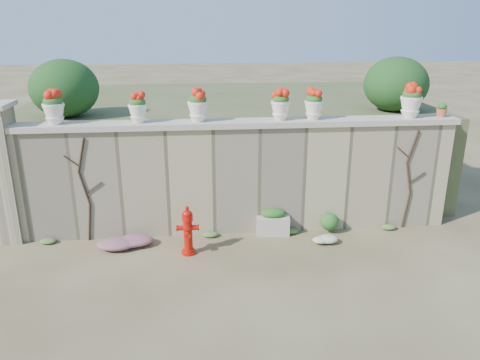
{
  "coord_description": "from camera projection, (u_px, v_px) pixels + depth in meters",
  "views": [
    {
      "loc": [
        -0.71,
        -6.34,
        3.75
      ],
      "look_at": [
        0.04,
        1.4,
        1.12
      ],
      "focal_mm": 35.0,
      "sensor_mm": 36.0,
      "label": 1
    }
  ],
  "objects": [
    {
      "name": "vine_right",
      "position": [
        409.0,
        178.0,
        8.71
      ],
      "size": [
        0.6,
        0.04,
        1.91
      ],
      "color": "black",
      "rests_on": "ground"
    },
    {
      "name": "urn_pot_0",
      "position": [
        54.0,
        108.0,
        7.9
      ],
      "size": [
        0.36,
        0.36,
        0.57
      ],
      "color": "white",
      "rests_on": "wall_cap"
    },
    {
      "name": "green_shrub",
      "position": [
        331.0,
        221.0,
        8.68
      ],
      "size": [
        0.53,
        0.47,
        0.5
      ],
      "primitive_type": "ellipsoid",
      "color": "#1E5119",
      "rests_on": "ground"
    },
    {
      "name": "stone_wall",
      "position": [
        236.0,
        180.0,
        8.62
      ],
      "size": [
        8.0,
        0.4,
        2.0
      ],
      "primitive_type": "cube",
      "color": "tan",
      "rests_on": "ground"
    },
    {
      "name": "planter_box",
      "position": [
        273.0,
        222.0,
        8.69
      ],
      "size": [
        0.63,
        0.4,
        0.5
      ],
      "rotation": [
        0.0,
        0.0,
        -0.09
      ],
      "color": "beige",
      "rests_on": "ground"
    },
    {
      "name": "urn_pot_2",
      "position": [
        198.0,
        106.0,
        8.12
      ],
      "size": [
        0.36,
        0.36,
        0.57
      ],
      "color": "white",
      "rests_on": "wall_cap"
    },
    {
      "name": "gate_pillar",
      "position": [
        0.0,
        173.0,
        8.16
      ],
      "size": [
        0.72,
        0.72,
        2.48
      ],
      "color": "tan",
      "rests_on": "ground"
    },
    {
      "name": "raised_fill",
      "position": [
        225.0,
        139.0,
        11.64
      ],
      "size": [
        9.0,
        6.0,
        2.0
      ],
      "primitive_type": "cube",
      "color": "#384C23",
      "rests_on": "ground"
    },
    {
      "name": "fire_hydrant",
      "position": [
        188.0,
        230.0,
        7.86
      ],
      "size": [
        0.37,
        0.26,
        0.86
      ],
      "rotation": [
        0.0,
        0.0,
        -0.01
      ],
      "color": "#B91007",
      "rests_on": "ground"
    },
    {
      "name": "wall_cap",
      "position": [
        236.0,
        123.0,
        8.29
      ],
      "size": [
        8.1,
        0.52,
        0.1
      ],
      "primitive_type": "cube",
      "color": "beige",
      "rests_on": "stone_wall"
    },
    {
      "name": "white_flowers",
      "position": [
        325.0,
        238.0,
        8.36
      ],
      "size": [
        0.53,
        0.42,
        0.19
      ],
      "primitive_type": "ellipsoid",
      "color": "white",
      "rests_on": "ground"
    },
    {
      "name": "magenta_clump",
      "position": [
        125.0,
        242.0,
        8.15
      ],
      "size": [
        0.85,
        0.57,
        0.23
      ],
      "primitive_type": "ellipsoid",
      "color": "#B5247F",
      "rests_on": "ground"
    },
    {
      "name": "back_shrub_left",
      "position": [
        64.0,
        88.0,
        8.97
      ],
      "size": [
        1.3,
        1.3,
        1.1
      ],
      "primitive_type": "ellipsoid",
      "color": "#143814",
      "rests_on": "raised_fill"
    },
    {
      "name": "terracotta_pot",
      "position": [
        442.0,
        111.0,
        8.58
      ],
      "size": [
        0.2,
        0.2,
        0.24
      ],
      "color": "#AB5C34",
      "rests_on": "wall_cap"
    },
    {
      "name": "back_shrub_right",
      "position": [
        396.0,
        84.0,
        9.57
      ],
      "size": [
        1.3,
        1.3,
        1.1
      ],
      "primitive_type": "ellipsoid",
      "color": "#143814",
      "rests_on": "raised_fill"
    },
    {
      "name": "urn_pot_5",
      "position": [
        411.0,
        101.0,
        8.46
      ],
      "size": [
        0.39,
        0.39,
        0.61
      ],
      "color": "white",
      "rests_on": "wall_cap"
    },
    {
      "name": "urn_pot_1",
      "position": [
        138.0,
        108.0,
        8.03
      ],
      "size": [
        0.33,
        0.33,
        0.52
      ],
      "color": "white",
      "rests_on": "wall_cap"
    },
    {
      "name": "ground",
      "position": [
        246.0,
        277.0,
        7.24
      ],
      "size": [
        80.0,
        80.0,
        0.0
      ],
      "primitive_type": "plane",
      "color": "brown",
      "rests_on": "ground"
    },
    {
      "name": "urn_pot_4",
      "position": [
        314.0,
        105.0,
        8.31
      ],
      "size": [
        0.34,
        0.34,
        0.53
      ],
      "color": "white",
      "rests_on": "wall_cap"
    },
    {
      "name": "urn_pot_3",
      "position": [
        281.0,
        105.0,
        8.26
      ],
      "size": [
        0.34,
        0.34,
        0.54
      ],
      "color": "white",
      "rests_on": "wall_cap"
    },
    {
      "name": "vine_left",
      "position": [
        85.0,
        189.0,
        8.17
      ],
      "size": [
        0.6,
        0.04,
        1.91
      ],
      "color": "black",
      "rests_on": "ground"
    }
  ]
}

